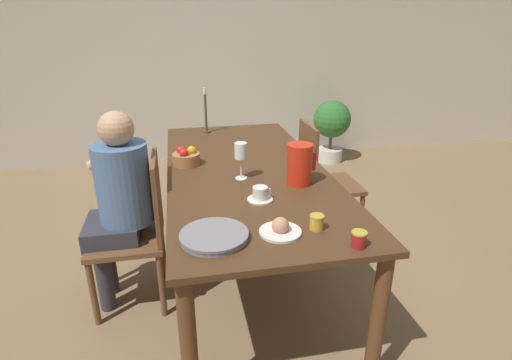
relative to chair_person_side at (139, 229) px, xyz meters
The scene contains 16 objects.
ground_plane 0.82m from the chair_person_side, 10.29° to the left, with size 20.00×20.00×0.00m, color #7F6647.
wall_back 2.86m from the chair_person_side, 76.15° to the left, with size 10.00×0.06×2.60m.
dining_table 0.69m from the chair_person_side, 10.29° to the left, with size 0.94×2.10×0.77m.
chair_person_side is the anchor object (origin of this frame).
chair_opposite 1.41m from the chair_person_side, 21.94° to the left, with size 0.42×0.42×0.91m.
person_seated 0.23m from the chair_person_side, 161.16° to the left, with size 0.39×0.41×1.17m.
red_pitcher 1.00m from the chair_person_side, 10.73° to the right, with size 0.16×0.14×0.23m.
wine_glass_water 0.75m from the chair_person_side, ahead, with size 0.07×0.07×0.21m.
teacup_near_person 0.80m from the chair_person_side, 27.81° to the right, with size 0.13×0.13×0.07m.
serving_tray 0.84m from the chair_person_side, 60.87° to the right, with size 0.29×0.29×0.03m.
bread_plate 1.00m from the chair_person_side, 46.04° to the right, with size 0.18×0.18×0.07m.
jam_jar_amber 1.12m from the chair_person_side, 39.68° to the right, with size 0.06×0.06×0.07m.
jam_jar_red 1.31m from the chair_person_side, 42.16° to the right, with size 0.06×0.06×0.07m.
fruit_bowl 0.52m from the chair_person_side, 41.09° to the left, with size 0.17×0.17×0.12m.
candlestick_tall 1.19m from the chair_person_side, 63.85° to the left, with size 0.06×0.06×0.35m.
potted_plant 3.02m from the chair_person_side, 47.16° to the left, with size 0.44×0.44×0.74m.
Camera 1 is at (-0.39, -2.25, 1.62)m, focal length 28.00 mm.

